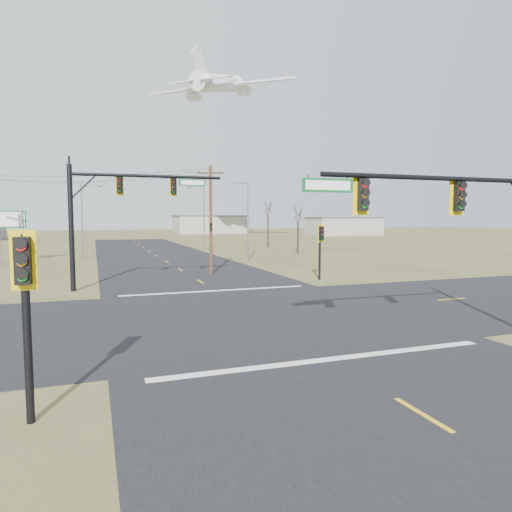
# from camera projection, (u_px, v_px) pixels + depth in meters

# --- Properties ---
(ground) EXTENTS (320.00, 320.00, 0.00)m
(ground) POSITION_uv_depth(u_px,v_px,m) (255.00, 315.00, 22.13)
(ground) COLOR olive
(ground) RESTS_ON ground
(road_ew) EXTENTS (160.00, 14.00, 0.02)m
(road_ew) POSITION_uv_depth(u_px,v_px,m) (255.00, 314.00, 22.13)
(road_ew) COLOR black
(road_ew) RESTS_ON ground
(road_ns) EXTENTS (14.00, 160.00, 0.02)m
(road_ns) POSITION_uv_depth(u_px,v_px,m) (255.00, 314.00, 22.13)
(road_ns) COLOR black
(road_ns) RESTS_ON ground
(stop_bar_near) EXTENTS (12.00, 0.40, 0.01)m
(stop_bar_near) POSITION_uv_depth(u_px,v_px,m) (330.00, 359.00, 15.09)
(stop_bar_near) COLOR silver
(stop_bar_near) RESTS_ON road_ns
(stop_bar_far) EXTENTS (12.00, 0.40, 0.01)m
(stop_bar_far) POSITION_uv_depth(u_px,v_px,m) (216.00, 291.00, 29.17)
(stop_bar_far) COLOR silver
(stop_bar_far) RESTS_ON road_ns
(mast_arm_near) EXTENTS (10.33, 0.51, 6.68)m
(mast_arm_near) POSITION_uv_depth(u_px,v_px,m) (462.00, 213.00, 16.45)
(mast_arm_near) COLOR black
(mast_arm_near) RESTS_ON ground
(mast_arm_far) EXTENTS (9.92, 0.57, 8.04)m
(mast_arm_far) POSITION_uv_depth(u_px,v_px,m) (116.00, 201.00, 29.64)
(mast_arm_far) COLOR black
(mast_arm_far) RESTS_ON ground
(pedestal_signal_ne) EXTENTS (0.66, 0.57, 4.22)m
(pedestal_signal_ne) POSITION_uv_depth(u_px,v_px,m) (321.00, 239.00, 34.19)
(pedestal_signal_ne) COLOR black
(pedestal_signal_ne) RESTS_ON ground
(pedestal_signal_sw) EXTENTS (0.59, 0.52, 4.47)m
(pedestal_signal_sw) POSITION_uv_depth(u_px,v_px,m) (24.00, 283.00, 10.09)
(pedestal_signal_sw) COLOR black
(pedestal_signal_sw) RESTS_ON ground
(utility_pole_near) EXTENTS (2.14, 0.66, 8.92)m
(utility_pole_near) POSITION_uv_depth(u_px,v_px,m) (211.00, 218.00, 37.30)
(utility_pole_near) COLOR #4E3821
(utility_pole_near) RESTS_ON ground
(highway_sign) EXTENTS (2.87, 0.48, 5.41)m
(highway_sign) POSITION_uv_depth(u_px,v_px,m) (11.00, 225.00, 47.52)
(highway_sign) COLOR slate
(highway_sign) RESTS_ON ground
(streetlight_a) EXTENTS (2.40, 0.35, 8.57)m
(streetlight_a) POSITION_uv_depth(u_px,v_px,m) (246.00, 216.00, 49.05)
(streetlight_a) COLOR slate
(streetlight_a) RESTS_ON ground
(streetlight_b) EXTENTS (2.63, 0.42, 9.39)m
(streetlight_b) POSITION_uv_depth(u_px,v_px,m) (203.00, 214.00, 67.17)
(streetlight_b) COLOR slate
(streetlight_b) RESTS_ON ground
(streetlight_c) EXTENTS (2.41, 0.32, 8.61)m
(streetlight_c) POSITION_uv_depth(u_px,v_px,m) (84.00, 216.00, 52.83)
(streetlight_c) COLOR slate
(streetlight_c) RESTS_ON ground
(bare_tree_c) EXTENTS (3.63, 3.63, 6.74)m
(bare_tree_c) POSITION_uv_depth(u_px,v_px,m) (298.00, 213.00, 59.22)
(bare_tree_c) COLOR black
(bare_tree_c) RESTS_ON ground
(bare_tree_d) EXTENTS (3.33, 3.33, 7.84)m
(bare_tree_d) POSITION_uv_depth(u_px,v_px,m) (268.00, 207.00, 71.17)
(bare_tree_d) COLOR black
(bare_tree_d) RESTS_ON ground
(warehouse_mid) EXTENTS (20.00, 12.00, 5.00)m
(warehouse_mid) POSITION_uv_depth(u_px,v_px,m) (210.00, 225.00, 133.52)
(warehouse_mid) COLOR #A29C90
(warehouse_mid) RESTS_ON ground
(warehouse_right) EXTENTS (18.00, 10.00, 4.50)m
(warehouse_right) POSITION_uv_depth(u_px,v_px,m) (344.00, 227.00, 120.14)
(warehouse_right) COLOR #A29C90
(warehouse_right) RESTS_ON ground
(jet_airliner) EXTENTS (29.58, 29.70, 13.73)m
(jet_airliner) POSITION_uv_depth(u_px,v_px,m) (219.00, 83.00, 90.70)
(jet_airliner) COLOR white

